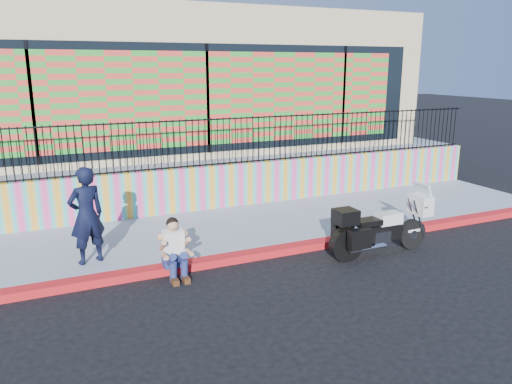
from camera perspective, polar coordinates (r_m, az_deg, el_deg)
ground at (r=10.14m, az=2.39°, el=-7.14°), size 90.00×90.00×0.00m
red_curb at (r=10.11m, az=2.39°, el=-6.75°), size 16.00×0.30×0.15m
sidewalk at (r=11.52m, az=-1.26°, el=-4.07°), size 16.00×3.00×0.15m
mural_wall at (r=12.79m, az=-4.07°, el=0.66°), size 16.00×0.20×1.10m
metal_fence at (r=12.57m, az=-4.16°, el=5.77°), size 15.80×0.04×1.20m
elevated_platform at (r=17.58m, az=-9.80°, el=3.98°), size 16.00×10.00×1.25m
storefront_building at (r=17.11m, az=-9.99°, el=12.54°), size 14.00×8.06×4.00m
police_motorcycle at (r=10.23m, az=13.88°, el=-3.90°), size 2.23×0.74×1.39m
police_officer at (r=9.57m, az=-18.81°, el=-2.56°), size 0.76×0.61×1.81m
seated_man at (r=9.04m, az=-9.19°, el=-7.00°), size 0.54×0.71×1.06m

